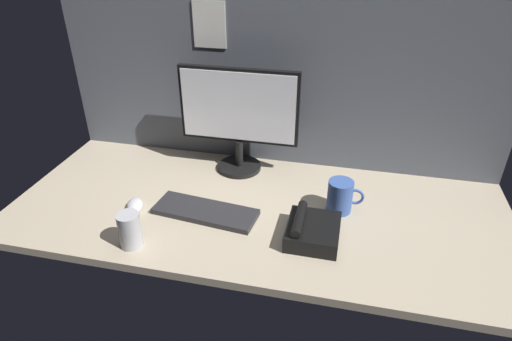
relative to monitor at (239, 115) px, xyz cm
name	(u,v)px	position (x,y,z in cm)	size (l,w,h in cm)	color
ground_plane	(259,208)	(13.80, -25.14, -25.68)	(180.00, 80.00, 3.00)	tan
cubicle_wall_back	(279,78)	(13.76, 12.35, 11.99)	(180.00, 5.50, 72.30)	#565B66
monitor	(239,115)	(0.00, 0.00, 0.00)	(47.81, 18.00, 42.92)	black
keyboard	(205,212)	(-3.60, -34.73, -23.18)	(37.00, 13.00, 2.00)	#262628
mouse	(135,205)	(-29.31, -37.69, -22.48)	(5.60, 9.60, 3.40)	silver
mug_steel	(130,230)	(-21.18, -56.13, -18.16)	(7.25, 7.25, 12.05)	#B2B2B7
mug_ceramic_blue	(340,196)	(42.74, -21.93, -18.12)	(12.90, 8.94, 12.07)	#38569E
desk_phone	(312,230)	(34.78, -39.91, -20.99)	(17.19, 19.17, 8.80)	black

